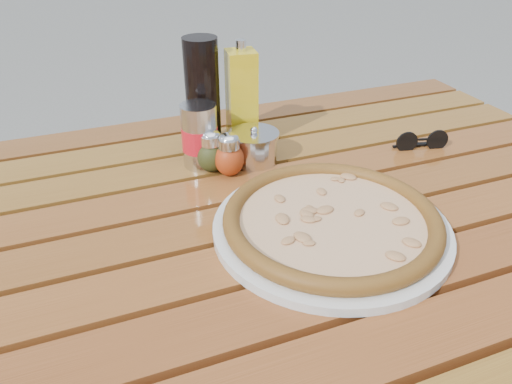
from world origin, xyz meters
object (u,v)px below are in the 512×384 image
object	(u,v)px
pizza	(332,219)
sunglasses	(421,142)
plate	(331,228)
oregano_shaker	(211,152)
parmesan_tin	(254,146)
pepper_shaker	(229,155)
soda_can	(200,136)
olive_oil_cruet	(242,98)
table	(260,251)
dark_bottle	(203,95)

from	to	relation	value
pizza	sunglasses	xyz separation A→B (m)	(0.31, 0.19, -0.01)
plate	oregano_shaker	world-z (taller)	oregano_shaker
plate	parmesan_tin	size ratio (longest dim) A/B	3.03
parmesan_tin	pizza	bearing A→B (deg)	-84.62
sunglasses	pepper_shaker	bearing A→B (deg)	-172.72
oregano_shaker	sunglasses	world-z (taller)	oregano_shaker
soda_can	olive_oil_cruet	bearing A→B (deg)	30.69
table	olive_oil_cruet	xyz separation A→B (m)	(0.06, 0.26, 0.17)
dark_bottle	soda_can	bearing A→B (deg)	-112.29
parmesan_tin	sunglasses	world-z (taller)	parmesan_tin
pizza	oregano_shaker	size ratio (longest dim) A/B	4.07
pizza	oregano_shaker	world-z (taller)	oregano_shaker
parmesan_tin	sunglasses	xyz separation A→B (m)	(0.33, -0.07, -0.01)
pepper_shaker	dark_bottle	world-z (taller)	dark_bottle
pepper_shaker	sunglasses	size ratio (longest dim) A/B	0.74
plate	table	bearing A→B (deg)	133.98
pizza	oregano_shaker	bearing A→B (deg)	113.62
dark_bottle	soda_can	world-z (taller)	dark_bottle
table	sunglasses	xyz separation A→B (m)	(0.39, 0.10, 0.09)
pizza	parmesan_tin	size ratio (longest dim) A/B	2.81
oregano_shaker	olive_oil_cruet	distance (m)	0.14
soda_can	olive_oil_cruet	world-z (taller)	olive_oil_cruet
pepper_shaker	sunglasses	xyz separation A→B (m)	(0.39, -0.04, -0.02)
dark_bottle	soda_can	distance (m)	0.09
dark_bottle	table	bearing A→B (deg)	-87.28
parmesan_tin	sunglasses	size ratio (longest dim) A/B	1.07
oregano_shaker	olive_oil_cruet	world-z (taller)	olive_oil_cruet
table	parmesan_tin	bearing A→B (deg)	72.13
table	oregano_shaker	bearing A→B (deg)	99.89
pizza	olive_oil_cruet	world-z (taller)	olive_oil_cruet
pizza	oregano_shaker	distance (m)	0.28
plate	pizza	world-z (taller)	pizza
sunglasses	oregano_shaker	bearing A→B (deg)	-175.83
plate	pepper_shaker	world-z (taller)	pepper_shaker
table	oregano_shaker	world-z (taller)	oregano_shaker
pizza	olive_oil_cruet	bearing A→B (deg)	92.96
plate	oregano_shaker	bearing A→B (deg)	113.62
plate	pizza	xyz separation A→B (m)	(0.00, 0.00, 0.02)
sunglasses	pizza	bearing A→B (deg)	-135.32
soda_can	oregano_shaker	bearing A→B (deg)	-67.41
soda_can	sunglasses	bearing A→B (deg)	-12.58
pizza	pepper_shaker	distance (m)	0.24
pizza	pepper_shaker	xyz separation A→B (m)	(-0.09, 0.23, 0.02)
pepper_shaker	sunglasses	distance (m)	0.40
oregano_shaker	parmesan_tin	xyz separation A→B (m)	(0.09, 0.01, -0.01)
dark_bottle	sunglasses	bearing A→B (deg)	-22.48
dark_bottle	sunglasses	xyz separation A→B (m)	(0.40, -0.17, -0.09)
sunglasses	plate	bearing A→B (deg)	-135.32
dark_bottle	oregano_shaker	bearing A→B (deg)	-99.71
pizza	pepper_shaker	size ratio (longest dim) A/B	4.07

